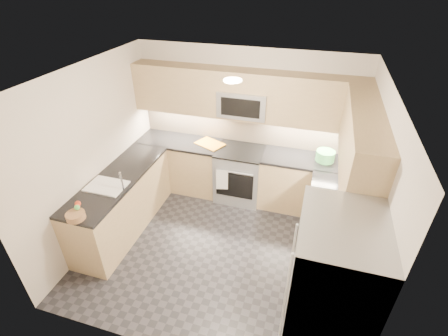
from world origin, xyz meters
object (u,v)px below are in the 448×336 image
Objects in this scene: gas_range at (239,175)px; utensil_bowl at (325,156)px; refrigerator at (327,297)px; fruit_basket at (76,216)px; cutting_board at (210,144)px; microwave at (243,103)px.

utensil_bowl is (1.34, 0.05, 0.57)m from gas_range.
fruit_basket is at bearing 175.57° from refrigerator.
gas_range is 2.01× the size of cutting_board.
refrigerator is at bearing -59.12° from gas_range.
cutting_board reaches higher than gas_range.
microwave is 1.50m from utensil_bowl.
microwave is at bearing 176.83° from utensil_bowl.
cutting_board is (-1.88, 0.00, -0.07)m from utensil_bowl.
cutting_board is 2.43m from fruit_basket.
cutting_board is at bearing 174.61° from gas_range.
utensil_bowl is at bearing -0.00° from cutting_board.
utensil_bowl is 1.28× the size of fruit_basket.
refrigerator is 3.98× the size of cutting_board.
utensil_bowl is 0.63× the size of cutting_board.
cutting_board is at bearing 67.62° from fruit_basket.
microwave is 0.93m from cutting_board.
fruit_basket is at bearing -123.70° from gas_range.
refrigerator is at bearing -4.43° from fruit_basket.
microwave is 3.04m from refrigerator.
cutting_board is 2.02× the size of fruit_basket.
refrigerator reaches higher than utensil_bowl.
utensil_bowl reaches higher than cutting_board.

